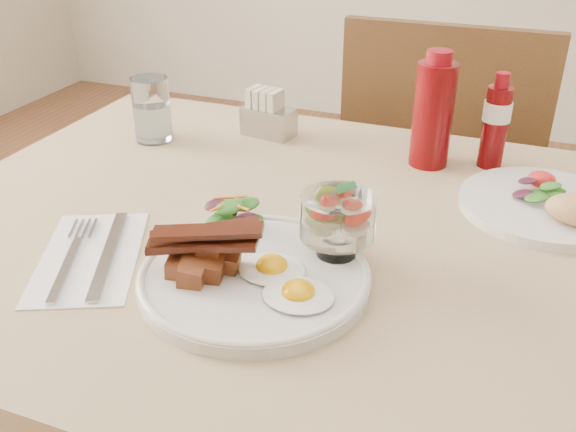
% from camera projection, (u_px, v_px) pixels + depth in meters
% --- Properties ---
extents(table, '(1.33, 0.88, 0.75)m').
position_uv_depth(table, '(369.00, 299.00, 0.90)').
color(table, brown).
rests_on(table, ground).
extents(chair_far, '(0.42, 0.42, 0.93)m').
position_uv_depth(chair_far, '(439.00, 191.00, 1.50)').
color(chair_far, brown).
rests_on(chair_far, ground).
extents(main_plate, '(0.28, 0.28, 0.02)m').
position_uv_depth(main_plate, '(254.00, 278.00, 0.77)').
color(main_plate, silver).
rests_on(main_plate, table).
extents(fried_eggs, '(0.13, 0.11, 0.02)m').
position_uv_depth(fried_eggs, '(285.00, 280.00, 0.74)').
color(fried_eggs, white).
rests_on(fried_eggs, main_plate).
extents(bacon_potato_pile, '(0.14, 0.10, 0.06)m').
position_uv_depth(bacon_potato_pile, '(203.00, 252.00, 0.75)').
color(bacon_potato_pile, brown).
rests_on(bacon_potato_pile, main_plate).
extents(side_salad, '(0.08, 0.07, 0.04)m').
position_uv_depth(side_salad, '(233.00, 216.00, 0.85)').
color(side_salad, '#245516').
rests_on(side_salad, main_plate).
extents(fruit_cup, '(0.09, 0.09, 0.09)m').
position_uv_depth(fruit_cup, '(338.00, 217.00, 0.78)').
color(fruit_cup, white).
rests_on(fruit_cup, main_plate).
extents(second_plate, '(0.24, 0.24, 0.06)m').
position_uv_depth(second_plate, '(555.00, 206.00, 0.92)').
color(second_plate, silver).
rests_on(second_plate, table).
extents(ketchup_bottle, '(0.08, 0.08, 0.19)m').
position_uv_depth(ketchup_bottle, '(433.00, 113.00, 1.04)').
color(ketchup_bottle, '#5B0508').
rests_on(ketchup_bottle, table).
extents(hot_sauce_bottle, '(0.05, 0.05, 0.16)m').
position_uv_depth(hot_sauce_bottle, '(496.00, 122.00, 1.04)').
color(hot_sauce_bottle, '#5B0508').
rests_on(hot_sauce_bottle, table).
extents(sugar_caddy, '(0.10, 0.07, 0.09)m').
position_uv_depth(sugar_caddy, '(268.00, 116.00, 1.18)').
color(sugar_caddy, '#A9AAAE').
rests_on(sugar_caddy, table).
extents(water_glass, '(0.07, 0.07, 0.12)m').
position_uv_depth(water_glass, '(152.00, 113.00, 1.16)').
color(water_glass, white).
rests_on(water_glass, table).
extents(napkin_cutlery, '(0.20, 0.25, 0.01)m').
position_uv_depth(napkin_cutlery, '(91.00, 256.00, 0.82)').
color(napkin_cutlery, white).
rests_on(napkin_cutlery, table).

